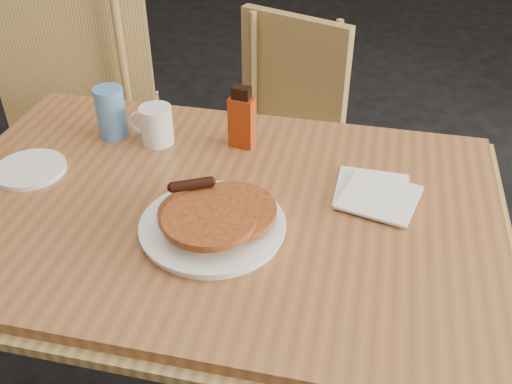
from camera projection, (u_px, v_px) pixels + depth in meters
The scene contains 9 objects.
main_table at pixel (214, 217), 1.23m from camera, with size 1.27×0.89×0.75m.
chair_main_far at pixel (286, 127), 1.93m from camera, with size 0.49×0.50×0.87m.
chair_wall_extra at pixel (65, 128), 1.73m from camera, with size 0.60×0.61×1.03m.
pancake_plate at pixel (213, 221), 1.11m from camera, with size 0.29×0.29×0.08m.
coffee_mug at pixel (156, 124), 1.38m from camera, with size 0.11×0.08×0.15m.
syrup_bottle at pixel (242, 119), 1.35m from camera, with size 0.06×0.04×0.15m.
napkin_stack at pixel (376, 194), 1.22m from camera, with size 0.19×0.20×0.01m.
blue_tumbler at pixel (111, 112), 1.39m from camera, with size 0.07×0.07×0.13m, color #568CCA.
side_saucer at pixel (30, 169), 1.29m from camera, with size 0.16×0.16×0.01m, color white.
Camera 1 is at (0.30, -0.86, 1.48)m, focal length 40.00 mm.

